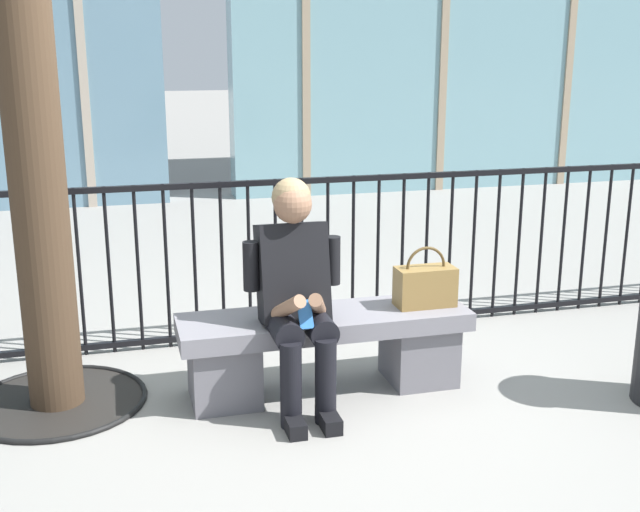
{
  "coord_description": "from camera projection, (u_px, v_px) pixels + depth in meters",
  "views": [
    {
      "loc": [
        -1.07,
        -3.93,
        1.87
      ],
      "look_at": [
        0.0,
        0.1,
        0.75
      ],
      "focal_mm": 44.3,
      "sensor_mm": 36.0,
      "label": 1
    }
  ],
  "objects": [
    {
      "name": "plaza_railing",
      "position": [
        289.0,
        258.0,
        5.11
      ],
      "size": [
        9.22,
        0.04,
        1.05
      ],
      "color": "black",
      "rests_on": "ground"
    },
    {
      "name": "ground_plane",
      "position": [
        325.0,
        389.0,
        4.42
      ],
      "size": [
        60.0,
        60.0,
        0.0
      ],
      "primitive_type": "plane",
      "color": "gray"
    },
    {
      "name": "stone_bench",
      "position": [
        325.0,
        344.0,
        4.35
      ],
      "size": [
        1.6,
        0.44,
        0.45
      ],
      "color": "slate",
      "rests_on": "ground"
    },
    {
      "name": "handbag_on_bench",
      "position": [
        425.0,
        285.0,
        4.41
      ],
      "size": [
        0.33,
        0.16,
        0.34
      ],
      "color": "olive",
      "rests_on": "stone_bench"
    },
    {
      "name": "seated_person_with_phone",
      "position": [
        296.0,
        288.0,
        4.09
      ],
      "size": [
        0.52,
        0.66,
        1.21
      ],
      "color": "black",
      "rests_on": "ground"
    }
  ]
}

